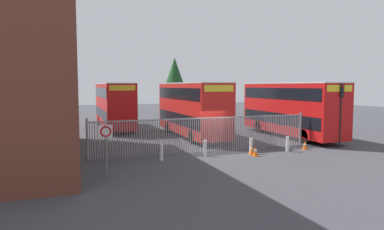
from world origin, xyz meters
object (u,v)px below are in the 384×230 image
at_px(double_decker_bus_behind_fence_right, 114,104).
at_px(traffic_cone_near_kerb, 252,149).
at_px(traffic_light_kerbside, 341,103).
at_px(bollard_center_front, 205,148).
at_px(bollard_far_right, 287,144).
at_px(traffic_cone_by_gate, 305,145).
at_px(traffic_cone_mid_forecourt, 255,151).
at_px(bollard_near_left, 161,152).
at_px(double_decker_bus_near_gate, 290,107).
at_px(bollard_near_right, 251,146).
at_px(double_decker_bus_behind_fence_left, 191,107).
at_px(speed_limit_sign_post, 106,137).

bearing_deg(double_decker_bus_behind_fence_right, traffic_cone_near_kerb, -68.34).
relative_size(traffic_cone_near_kerb, traffic_light_kerbside, 0.14).
height_order(bollard_center_front, bollard_far_right, same).
distance_m(bollard_center_front, bollard_far_right, 5.48).
relative_size(traffic_cone_by_gate, traffic_cone_near_kerb, 1.00).
relative_size(double_decker_bus_behind_fence_right, traffic_light_kerbside, 2.51).
xyz_separation_m(traffic_cone_mid_forecourt, traffic_light_kerbside, (6.85, 0.59, 2.70)).
bearing_deg(traffic_light_kerbside, traffic_cone_by_gate, 176.53).
bearing_deg(bollard_center_front, bollard_near_left, -172.87).
bearing_deg(double_decker_bus_behind_fence_right, double_decker_bus_near_gate, -38.71).
relative_size(bollard_near_right, traffic_light_kerbside, 0.22).
bearing_deg(bollard_near_left, bollard_center_front, 7.13).
xyz_separation_m(double_decker_bus_behind_fence_right, bollard_near_right, (6.22, -15.54, -1.95)).
bearing_deg(double_decker_bus_behind_fence_left, bollard_far_right, -66.45).
xyz_separation_m(bollard_far_right, speed_limit_sign_post, (-11.45, -1.92, 1.30)).
distance_m(traffic_cone_near_kerb, speed_limit_sign_post, 9.23).
xyz_separation_m(traffic_cone_by_gate, traffic_cone_near_kerb, (-4.05, -0.13, 0.00)).
xyz_separation_m(bollard_near_right, traffic_cone_by_gate, (4.04, 0.01, -0.19)).
xyz_separation_m(double_decker_bus_behind_fence_left, bollard_center_front, (-1.91, -7.66, -1.95)).
bearing_deg(speed_limit_sign_post, bollard_near_left, 32.52).
bearing_deg(double_decker_bus_behind_fence_right, speed_limit_sign_post, -98.63).
relative_size(bollard_far_right, traffic_cone_near_kerb, 1.61).
height_order(double_decker_bus_near_gate, traffic_cone_mid_forecourt, double_decker_bus_near_gate).
bearing_deg(bollard_center_front, double_decker_bus_behind_fence_right, 102.29).
xyz_separation_m(bollard_near_right, traffic_cone_mid_forecourt, (-0.11, -0.74, -0.19)).
bearing_deg(traffic_cone_mid_forecourt, traffic_cone_near_kerb, 80.14).
xyz_separation_m(bollard_far_right, traffic_cone_by_gate, (1.49, 0.18, -0.19)).
xyz_separation_m(double_decker_bus_behind_fence_right, traffic_light_kerbside, (12.97, -15.69, 0.56)).
bearing_deg(traffic_light_kerbside, bollard_near_right, 178.72).
relative_size(double_decker_bus_behind_fence_left, traffic_light_kerbside, 2.51).
distance_m(bollard_near_right, bollard_far_right, 2.55).
xyz_separation_m(double_decker_bus_behind_fence_right, traffic_cone_mid_forecourt, (6.11, -16.28, -2.13)).
relative_size(bollard_near_left, traffic_cone_mid_forecourt, 1.61).
xyz_separation_m(bollard_near_left, bollard_far_right, (8.24, -0.13, 0.00)).
xyz_separation_m(double_decker_bus_behind_fence_right, bollard_center_front, (3.32, -15.22, -1.95)).
bearing_deg(traffic_light_kerbside, speed_limit_sign_post, -172.97).
bearing_deg(double_decker_bus_behind_fence_right, bollard_near_right, -68.17).
bearing_deg(bollard_near_left, traffic_cone_near_kerb, -0.87).
bearing_deg(double_decker_bus_behind_fence_right, traffic_cone_mid_forecourt, -69.42).
relative_size(traffic_cone_near_kerb, speed_limit_sign_post, 0.25).
bearing_deg(double_decker_bus_behind_fence_right, traffic_light_kerbside, -50.43).
relative_size(bollard_center_front, bollard_near_right, 1.00).
distance_m(bollard_near_right, speed_limit_sign_post, 9.23).
bearing_deg(double_decker_bus_behind_fence_right, bollard_center_front, -77.71).
bearing_deg(traffic_cone_near_kerb, double_decker_bus_near_gate, 39.12).
distance_m(double_decker_bus_near_gate, traffic_light_kerbside, 5.44).
relative_size(double_decker_bus_behind_fence_left, traffic_cone_mid_forecourt, 18.32).
bearing_deg(bollard_near_left, double_decker_bus_behind_fence_left, 59.63).
distance_m(double_decker_bus_behind_fence_left, traffic_light_kerbside, 11.24).
relative_size(bollard_near_left, traffic_cone_by_gate, 1.61).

